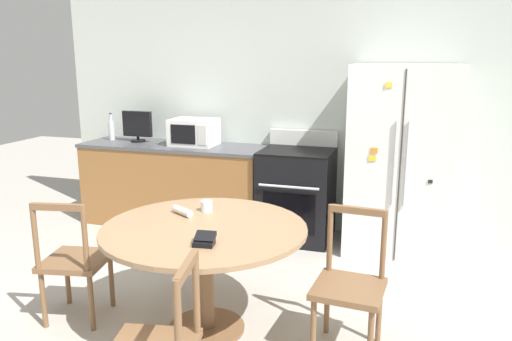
{
  "coord_description": "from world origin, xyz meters",
  "views": [
    {
      "loc": [
        1.25,
        -2.51,
        1.83
      ],
      "look_at": [
        0.1,
        1.15,
        0.95
      ],
      "focal_mm": 35.0,
      "sensor_mm": 36.0,
      "label": 1
    }
  ],
  "objects": [
    {
      "name": "back_wall",
      "position": [
        0.0,
        2.65,
        1.3
      ],
      "size": [
        5.2,
        0.1,
        2.6
      ],
      "color": "silver",
      "rests_on": "ground_plane"
    },
    {
      "name": "kitchen_counter",
      "position": [
        -1.2,
        2.29,
        0.45
      ],
      "size": [
        2.03,
        0.64,
        0.9
      ],
      "color": "#936033",
      "rests_on": "ground_plane"
    },
    {
      "name": "refrigerator",
      "position": [
        1.18,
        2.22,
        0.88
      ],
      "size": [
        0.96,
        0.74,
        1.76
      ],
      "color": "white",
      "rests_on": "ground_plane"
    },
    {
      "name": "oven_range",
      "position": [
        0.18,
        2.26,
        0.47
      ],
      "size": [
        0.71,
        0.68,
        1.08
      ],
      "color": "black",
      "rests_on": "ground_plane"
    },
    {
      "name": "microwave",
      "position": [
        -0.96,
        2.32,
        1.04
      ],
      "size": [
        0.47,
        0.37,
        0.28
      ],
      "color": "white",
      "rests_on": "kitchen_counter"
    },
    {
      "name": "countertop_tv",
      "position": [
        -1.65,
        2.34,
        1.08
      ],
      "size": [
        0.34,
        0.16,
        0.34
      ],
      "color": "black",
      "rests_on": "kitchen_counter"
    },
    {
      "name": "counter_bottle",
      "position": [
        -2.0,
        2.35,
        1.02
      ],
      "size": [
        0.06,
        0.06,
        0.31
      ],
      "color": "silver",
      "rests_on": "kitchen_counter"
    },
    {
      "name": "dining_table",
      "position": [
        0.0,
        0.34,
        0.62
      ],
      "size": [
        1.35,
        1.35,
        0.75
      ],
      "color": "#997551",
      "rests_on": "ground_plane"
    },
    {
      "name": "dining_chair_right",
      "position": [
        0.95,
        0.4,
        0.43
      ],
      "size": [
        0.45,
        0.45,
        0.9
      ],
      "rotation": [
        0.0,
        0.0,
        3.06
      ],
      "color": "brown",
      "rests_on": "ground_plane"
    },
    {
      "name": "dining_chair_left",
      "position": [
        -0.93,
        0.2,
        0.43
      ],
      "size": [
        0.49,
        0.49,
        0.9
      ],
      "rotation": [
        0.0,
        0.0,
        6.47
      ],
      "color": "brown",
      "rests_on": "ground_plane"
    },
    {
      "name": "candle_glass",
      "position": [
        -0.11,
        0.64,
        0.78
      ],
      "size": [
        0.08,
        0.08,
        0.08
      ],
      "color": "silver",
      "rests_on": "dining_table"
    },
    {
      "name": "folded_napkin",
      "position": [
        -0.24,
        0.52,
        0.77
      ],
      "size": [
        0.19,
        0.14,
        0.05
      ],
      "color": "silver",
      "rests_on": "dining_table"
    },
    {
      "name": "wallet",
      "position": [
        0.13,
        0.04,
        0.77
      ],
      "size": [
        0.14,
        0.14,
        0.07
      ],
      "color": "black",
      "rests_on": "dining_table"
    }
  ]
}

